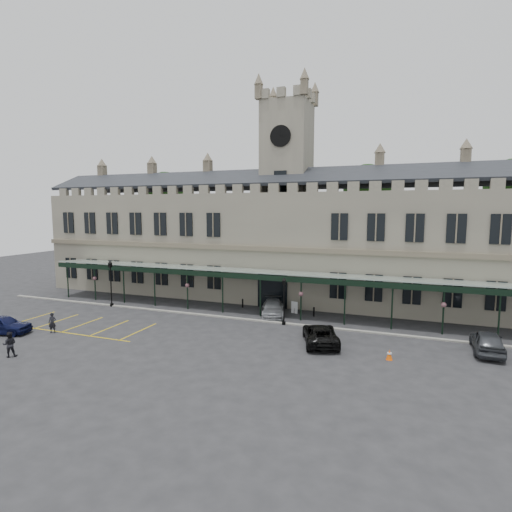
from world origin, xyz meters
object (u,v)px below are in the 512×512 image
(lamp_post_mid, at_px, (284,297))
(person_a, at_px, (52,323))
(station_building, at_px, (286,243))
(clock_tower, at_px, (287,184))
(car_taxi, at_px, (273,308))
(person_b, at_px, (10,344))
(car_right_a, at_px, (487,342))
(car_van, at_px, (320,334))
(lamp_post_left, at_px, (111,279))
(sign_board, at_px, (294,308))
(car_left_a, at_px, (2,325))
(traffic_cone, at_px, (389,355))

(lamp_post_mid, xyz_separation_m, person_a, (-17.45, -9.05, -1.69))
(station_building, bearing_deg, lamp_post_mid, -74.58)
(station_building, xyz_separation_m, clock_tower, (0.00, 0.09, 6.64))
(station_building, relative_size, person_a, 35.08)
(station_building, height_order, car_taxi, station_building)
(person_a, bearing_deg, station_building, 30.10)
(car_taxi, bearing_deg, station_building, 80.05)
(car_taxi, bearing_deg, person_a, -159.93)
(clock_tower, distance_m, person_a, 27.42)
(person_b, bearing_deg, car_right_a, 160.38)
(car_van, bearing_deg, lamp_post_left, -27.81)
(lamp_post_left, bearing_deg, car_right_a, -2.90)
(sign_board, xyz_separation_m, person_b, (-15.60, -18.37, 0.31))
(station_building, bearing_deg, lamp_post_left, -147.09)
(sign_board, xyz_separation_m, car_van, (4.20, -8.00, 0.15))
(lamp_post_left, bearing_deg, person_a, -79.57)
(lamp_post_left, distance_m, car_left_a, 11.22)
(lamp_post_left, height_order, traffic_cone, lamp_post_left)
(clock_tower, distance_m, person_b, 30.60)
(lamp_post_mid, height_order, sign_board, lamp_post_mid)
(car_van, bearing_deg, traffic_cone, 144.17)
(traffic_cone, distance_m, car_taxi, 13.86)
(lamp_post_mid, bearing_deg, clock_tower, 105.30)
(clock_tower, xyz_separation_m, car_van, (7.00, -14.59, -12.38))
(car_left_a, distance_m, person_b, 6.45)
(station_building, bearing_deg, car_right_a, -33.32)
(clock_tower, xyz_separation_m, car_left_a, (-18.18, -21.42, -12.34))
(car_van, relative_size, person_a, 3.09)
(person_a, bearing_deg, lamp_post_mid, 3.92)
(lamp_post_left, relative_size, car_taxi, 0.98)
(clock_tower, relative_size, car_van, 4.69)
(station_building, xyz_separation_m, person_a, (-14.52, -19.68, -5.61))
(clock_tower, bearing_deg, person_b, -117.15)
(station_building, xyz_separation_m, car_right_a, (18.65, -12.26, -5.64))
(station_building, relative_size, traffic_cone, 84.93)
(sign_board, bearing_deg, car_van, -49.92)
(traffic_cone, height_order, car_taxi, car_taxi)
(clock_tower, height_order, lamp_post_left, clock_tower)
(sign_board, relative_size, person_b, 0.67)
(clock_tower, height_order, person_a, clock_tower)
(clock_tower, bearing_deg, traffic_cone, -53.27)
(person_a, bearing_deg, clock_tower, 30.22)
(clock_tower, distance_m, traffic_cone, 23.95)
(lamp_post_mid, relative_size, car_van, 0.81)
(station_building, bearing_deg, car_taxi, -82.77)
(car_left_a, height_order, car_taxi, car_left_a)
(lamp_post_mid, bearing_deg, car_van, -43.59)
(lamp_post_mid, xyz_separation_m, car_van, (4.07, -3.87, -1.81))
(clock_tower, xyz_separation_m, car_taxi, (1.00, -7.96, -12.38))
(station_building, relative_size, car_left_a, 13.18)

